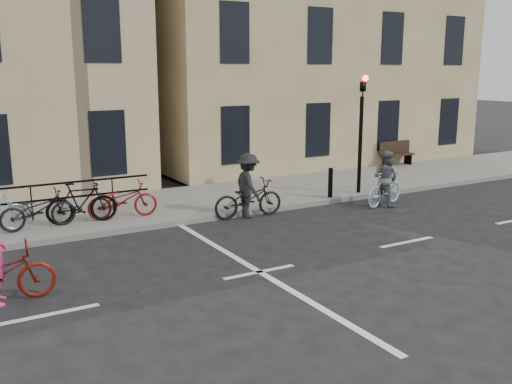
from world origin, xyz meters
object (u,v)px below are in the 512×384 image
cyclist_grey (385,184)px  cyclist_dark (248,192)px  traffic_light (361,119)px  bench (396,152)px

cyclist_grey → cyclist_dark: size_ratio=0.87×
traffic_light → cyclist_dark: traffic_light is taller
traffic_light → bench: size_ratio=2.44×
bench → cyclist_grey: (-4.90, -4.68, -0.01)m
traffic_light → bench: traffic_light is taller
bench → cyclist_dark: size_ratio=0.79×
bench → traffic_light: bearing=-144.8°
traffic_light → cyclist_grey: size_ratio=2.20×
bench → cyclist_grey: cyclist_grey is taller
bench → cyclist_dark: (-9.06, -3.83, 0.02)m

